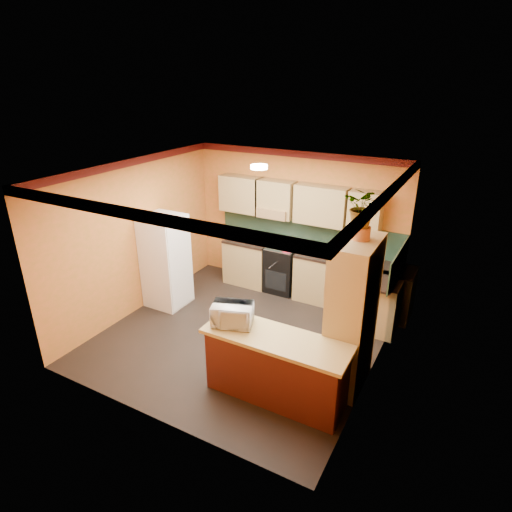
{
  "coord_description": "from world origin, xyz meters",
  "views": [
    {
      "loc": [
        3.06,
        -5.11,
        3.93
      ],
      "look_at": [
        0.03,
        0.45,
        1.26
      ],
      "focal_mm": 30.0,
      "sensor_mm": 36.0,
      "label": 1
    }
  ],
  "objects": [
    {
      "name": "fridge",
      "position": [
        -1.75,
        0.31,
        0.85
      ],
      "size": [
        0.68,
        0.66,
        1.7
      ],
      "primitive_type": "cube",
      "color": "white",
      "rests_on": "ground"
    },
    {
      "name": "stove",
      "position": [
        -0.12,
        1.8,
        0.46
      ],
      "size": [
        0.58,
        0.58,
        0.91
      ],
      "primitive_type": "cube",
      "color": "black",
      "rests_on": "ground"
    },
    {
      "name": "microwave",
      "position": [
        0.49,
        -1.03,
        1.07
      ],
      "size": [
        0.61,
        0.51,
        0.29
      ],
      "primitive_type": "imported",
      "rotation": [
        0.0,
        0.0,
        0.34
      ],
      "color": "white",
      "rests_on": "bar_top"
    },
    {
      "name": "sink",
      "position": [
        1.28,
        1.8,
        0.94
      ],
      "size": [
        0.48,
        0.4,
        0.03
      ],
      "primitive_type": "cube",
      "color": "silver",
      "rests_on": "countertop_back"
    },
    {
      "name": "breakfast_bar",
      "position": [
        1.13,
        -1.03,
        0.44
      ],
      "size": [
        1.8,
        0.55,
        0.88
      ],
      "primitive_type": "cube",
      "color": "#491112",
      "rests_on": "ground"
    },
    {
      "name": "base_cabinets_back",
      "position": [
        0.5,
        1.8,
        0.44
      ],
      "size": [
        3.65,
        0.6,
        0.88
      ],
      "primitive_type": "cube",
      "color": "tan",
      "rests_on": "ground"
    },
    {
      "name": "kettle",
      "position": [
        -0.02,
        1.75,
        1.0
      ],
      "size": [
        0.21,
        0.21,
        0.18
      ],
      "primitive_type": null,
      "rotation": [
        0.0,
        0.0,
        0.25
      ],
      "color": "red",
      "rests_on": "stove"
    },
    {
      "name": "pantry",
      "position": [
        1.85,
        -0.28,
        1.05
      ],
      "size": [
        0.48,
        0.9,
        2.1
      ],
      "primitive_type": "cube",
      "color": "tan",
      "rests_on": "ground"
    },
    {
      "name": "countertop_right",
      "position": [
        1.8,
        1.25,
        0.9
      ],
      "size": [
        0.62,
        0.8,
        0.04
      ],
      "primitive_type": "cube",
      "color": "black",
      "rests_on": "base_cabinets_right"
    },
    {
      "name": "fern",
      "position": [
        1.85,
        -0.23,
        2.5
      ],
      "size": [
        0.5,
        0.46,
        0.49
      ],
      "primitive_type": "imported",
      "rotation": [
        0.0,
        0.0,
        -0.2
      ],
      "color": "tan",
      "rests_on": "fern_pot"
    },
    {
      "name": "fern_pot",
      "position": [
        1.85,
        -0.23,
        2.18
      ],
      "size": [
        0.22,
        0.22,
        0.16
      ],
      "primitive_type": "cylinder",
      "color": "#AA5729",
      "rests_on": "pantry"
    },
    {
      "name": "bar_top",
      "position": [
        1.13,
        -1.03,
        0.91
      ],
      "size": [
        1.9,
        0.65,
        0.05
      ],
      "primitive_type": "cube",
      "color": "tan",
      "rests_on": "breakfast_bar"
    },
    {
      "name": "base_cabinets_right",
      "position": [
        1.8,
        1.25,
        0.44
      ],
      "size": [
        0.6,
        0.8,
        0.88
      ],
      "primitive_type": "cube",
      "color": "tan",
      "rests_on": "ground"
    },
    {
      "name": "countertop_back",
      "position": [
        0.5,
        1.8,
        0.9
      ],
      "size": [
        3.65,
        0.62,
        0.04
      ],
      "primitive_type": "cube",
      "color": "black",
      "rests_on": "base_cabinets_back"
    },
    {
      "name": "room_shell",
      "position": [
        0.02,
        0.28,
        2.09
      ],
      "size": [
        4.24,
        4.24,
        2.72
      ],
      "color": "black",
      "rests_on": "ground"
    }
  ]
}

